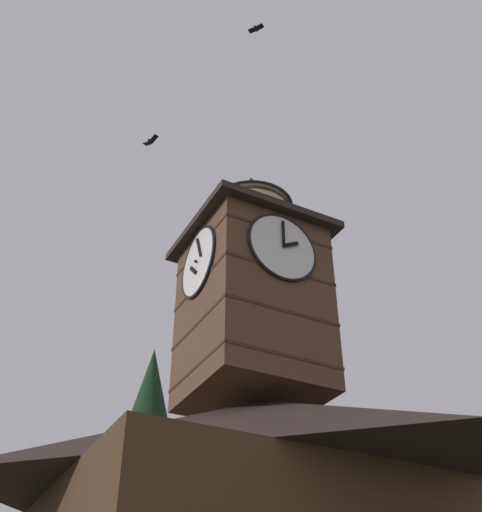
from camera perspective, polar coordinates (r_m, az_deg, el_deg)
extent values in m
pyramid|color=#2D231E|center=(18.72, 1.92, -17.14)|extent=(11.91, 11.23, 3.18)
cube|color=brown|center=(20.63, 1.04, -5.41)|extent=(3.84, 3.84, 5.73)
cube|color=#3C291C|center=(19.65, 1.11, -10.93)|extent=(3.88, 3.88, 0.10)
cube|color=#3C291C|center=(20.28, 1.06, -7.24)|extent=(3.88, 3.88, 0.10)
cube|color=#3C291C|center=(20.98, 1.02, -3.77)|extent=(3.88, 3.88, 0.10)
cube|color=#3C291C|center=(21.76, 0.98, -0.55)|extent=(3.88, 3.88, 0.10)
cylinder|color=white|center=(20.02, 3.66, 0.77)|extent=(2.35, 0.10, 2.35)
torus|color=black|center=(20.01, 3.70, 0.81)|extent=(2.45, 0.10, 2.45)
cube|color=black|center=(20.15, 4.43, 1.03)|extent=(0.58, 0.04, 0.38)
cube|color=black|center=(20.24, 3.76, 2.02)|extent=(0.09, 0.04, 0.96)
sphere|color=black|center=(19.95, 3.82, 0.94)|extent=(0.10, 0.10, 0.10)
cylinder|color=white|center=(20.70, -3.75, -0.55)|extent=(0.10, 2.35, 2.35)
torus|color=black|center=(20.69, -3.81, -0.54)|extent=(0.10, 2.45, 2.45)
cube|color=black|center=(20.70, -4.26, -1.25)|extent=(0.04, 0.49, 0.51)
cube|color=black|center=(20.79, -3.76, 0.78)|extent=(0.04, 0.42, 0.93)
sphere|color=black|center=(20.66, -4.03, -0.47)|extent=(0.10, 0.10, 0.10)
cube|color=#2D231E|center=(22.26, 0.96, 1.30)|extent=(4.54, 4.54, 0.25)
cylinder|color=tan|center=(22.74, 0.94, 2.93)|extent=(2.69, 2.69, 1.35)
cylinder|color=#2D2319|center=(22.43, 0.95, 1.91)|extent=(2.75, 2.75, 0.10)
cylinder|color=#2D2319|center=(22.64, 0.94, 2.59)|extent=(2.75, 2.75, 0.10)
cylinder|color=#2D2319|center=(22.85, 0.94, 3.27)|extent=(2.75, 2.75, 0.10)
cylinder|color=#2D2319|center=(23.06, 0.93, 3.93)|extent=(2.75, 2.75, 0.10)
cone|color=#384251|center=(23.56, 0.91, 5.42)|extent=(2.99, 2.99, 1.23)
sphere|color=#384251|center=(24.03, 0.89, 6.72)|extent=(0.16, 0.16, 0.16)
cone|color=#1A2F1F|center=(25.28, -8.40, -16.81)|extent=(3.19, 3.19, 4.17)
cone|color=#17301B|center=(26.12, -7.94, -11.77)|extent=(1.85, 1.85, 3.72)
ellipsoid|color=black|center=(22.64, 1.33, 19.41)|extent=(0.27, 0.25, 0.13)
cube|color=black|center=(22.61, 1.65, 19.53)|extent=(0.29, 0.31, 0.05)
cube|color=black|center=(22.68, 1.02, 19.28)|extent=(0.29, 0.31, 0.05)
ellipsoid|color=black|center=(23.58, -7.99, 9.99)|extent=(0.27, 0.21, 0.13)
cube|color=black|center=(23.69, -8.27, 9.78)|extent=(0.27, 0.37, 0.16)
cube|color=black|center=(23.48, -7.71, 10.21)|extent=(0.27, 0.37, 0.16)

